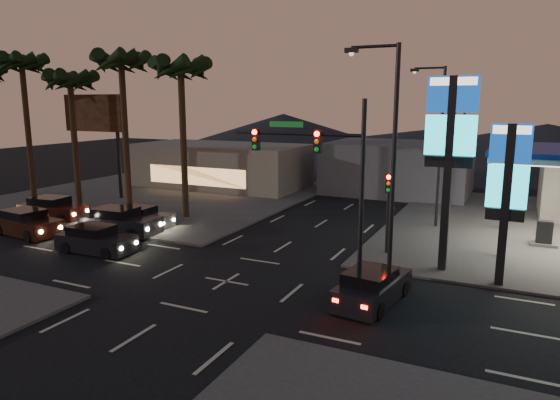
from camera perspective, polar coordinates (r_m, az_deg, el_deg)
The scene contains 25 objects.
ground at distance 22.64m, azimuth -6.15°, elevation -9.24°, with size 140.00×140.00×0.00m, color black.
corner_lot_nw at distance 44.27m, azimuth -13.12°, elevation 0.65°, with size 24.00×24.00×0.12m, color #47443F.
pylon_sign_tall at distance 23.77m, azimuth 18.89°, elevation 7.01°, with size 2.20×0.35×9.00m.
pylon_sign_short at distance 22.80m, azimuth 24.57°, elevation 2.06°, with size 1.60×0.35×7.00m.
traffic_signal_mast at distance 21.55m, azimuth 4.95°, elevation 4.08°, with size 6.10×0.39×8.00m.
pedestal_signal at distance 26.16m, azimuth 12.27°, elevation -0.01°, with size 0.32×0.39×4.30m.
streetlight_near at distance 19.69m, azimuth 12.30°, elevation 4.65°, with size 2.14×0.25×10.00m.
streetlight_mid at distance 32.44m, azimuth 17.56°, elevation 6.81°, with size 2.14×0.25×10.00m.
streetlight_far at distance 46.33m, azimuth 19.98°, elevation 7.78°, with size 2.14×0.25×10.00m.
palm_a at distance 34.20m, azimuth -11.25°, elevation 13.52°, with size 4.41×4.41×10.86m.
palm_b at distance 37.40m, azimuth -17.65°, elevation 13.83°, with size 4.41×4.41×11.46m.
palm_c at distance 40.88m, azimuth -22.83°, elevation 11.68°, with size 4.41×4.41×10.26m.
palm_d at distance 44.75m, azimuth -27.37°, elevation 12.82°, with size 4.41×4.41×11.66m.
billboard at distance 44.39m, azimuth -20.53°, elevation 8.43°, with size 6.00×0.30×8.50m.
building_far_west at distance 47.68m, azimuth -6.86°, elevation 3.95°, with size 16.00×8.00×4.00m, color #726B5B.
building_far_mid at distance 45.37m, azimuth 13.40°, elevation 3.62°, with size 12.00×9.00×4.40m, color #4C4C51.
hill_left at distance 86.18m, azimuth 0.38°, elevation 7.83°, with size 40.00×40.00×6.00m, color black.
hill_right at distance 78.36m, azimuth 28.13°, elevation 5.85°, with size 50.00×50.00×5.00m, color black.
hill_center at distance 79.09m, azimuth 17.15°, elevation 6.33°, with size 60.00×60.00×4.00m, color black.
car_lane_a_front at distance 28.35m, azimuth -20.31°, elevation -4.30°, with size 4.42×2.00×1.42m.
car_lane_a_mid at distance 33.64m, azimuth -26.96°, elevation -2.39°, with size 4.84×2.42×1.53m.
car_lane_b_front at distance 32.99m, azimuth -15.63°, elevation -1.96°, with size 4.25×1.95×1.36m.
car_lane_b_mid at distance 31.70m, azimuth -17.87°, elevation -2.40°, with size 5.04×2.38×1.60m.
car_lane_b_rear at distance 37.41m, azimuth -24.53°, elevation -0.93°, with size 4.81×2.33×1.53m.
suv_station at distance 20.37m, azimuth 10.48°, elevation -9.76°, with size 2.35×4.43×1.41m.
Camera 1 is at (11.16, -18.08, 7.82)m, focal length 32.00 mm.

